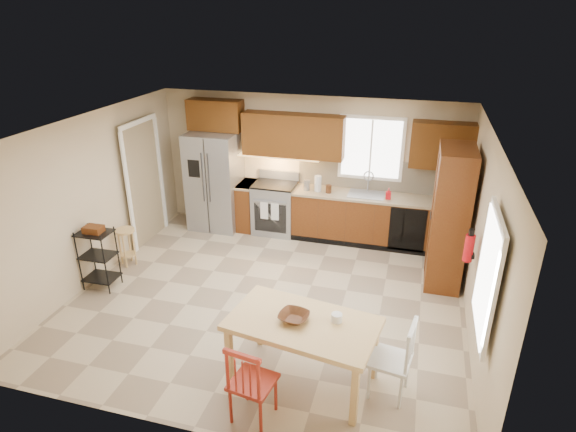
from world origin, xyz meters
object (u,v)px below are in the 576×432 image
at_px(table_jar, 337,319).
at_px(dining_table, 302,352).
at_px(refrigerator, 215,181).
at_px(pantry, 449,218).
at_px(chair_white, 390,358).
at_px(range_stove, 275,208).
at_px(utility_cart, 99,259).
at_px(fire_extinguisher, 469,248).
at_px(table_bowl, 294,320).
at_px(bar_stool, 127,247).
at_px(soap_bottle, 389,194).
at_px(chair_red, 253,380).

bearing_deg(table_jar, dining_table, -164.05).
bearing_deg(refrigerator, pantry, -12.62).
height_order(pantry, chair_white, pantry).
bearing_deg(range_stove, dining_table, -68.75).
xyz_separation_m(range_stove, chair_white, (2.38, -3.63, 0.01)).
height_order(refrigerator, table_jar, refrigerator).
height_order(table_jar, utility_cart, utility_cart).
distance_m(range_stove, dining_table, 3.95).
relative_size(fire_extinguisher, table_bowl, 1.11).
distance_m(table_jar, bar_stool, 4.14).
distance_m(refrigerator, dining_table, 4.48).
relative_size(range_stove, pantry, 0.44).
height_order(range_stove, soap_bottle, soap_bottle).
bearing_deg(bar_stool, soap_bottle, 1.15).
xyz_separation_m(range_stove, dining_table, (1.43, -3.68, -0.07)).
height_order(refrigerator, pantry, pantry).
relative_size(dining_table, chair_white, 1.70).
bearing_deg(table_bowl, refrigerator, 124.43).
height_order(pantry, table_jar, pantry).
xyz_separation_m(range_stove, soap_bottle, (2.03, -0.08, 0.54)).
height_order(dining_table, utility_cart, utility_cart).
bearing_deg(soap_bottle, fire_extinguisher, -59.47).
height_order(range_stove, dining_table, range_stove).
bearing_deg(bar_stool, range_stove, 20.74).
xyz_separation_m(dining_table, chair_red, (-0.35, -0.65, 0.08)).
relative_size(chair_red, chair_white, 1.00).
bearing_deg(table_bowl, table_jar, 12.53).
height_order(pantry, utility_cart, pantry).
bearing_deg(utility_cart, dining_table, -19.45).
bearing_deg(bar_stool, chair_white, -45.10).
xyz_separation_m(dining_table, chair_white, (0.95, 0.05, 0.08)).
xyz_separation_m(range_stove, bar_stool, (-1.95, -1.85, -0.15)).
distance_m(pantry, dining_table, 3.18).
distance_m(soap_bottle, chair_red, 4.38).
xyz_separation_m(fire_extinguisher, bar_stool, (-5.13, 0.18, -0.79)).
height_order(soap_bottle, chair_red, soap_bottle).
xyz_separation_m(fire_extinguisher, utility_cart, (-5.13, -0.53, -0.63)).
height_order(chair_white, utility_cart, utility_cart).
distance_m(fire_extinguisher, table_jar, 2.10).
height_order(refrigerator, chair_red, refrigerator).
bearing_deg(soap_bottle, table_jar, -94.10).
xyz_separation_m(refrigerator, table_jar, (2.93, -3.52, -0.09)).
height_order(chair_white, table_bowl, chair_white).
bearing_deg(fire_extinguisher, refrigerator, 155.48).
height_order(fire_extinguisher, table_bowl, fire_extinguisher).
bearing_deg(chair_white, refrigerator, 53.67).
height_order(range_stove, chair_red, chair_red).
relative_size(refrigerator, soap_bottle, 9.53).
bearing_deg(range_stove, soap_bottle, -2.40).
height_order(soap_bottle, utility_cart, soap_bottle).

